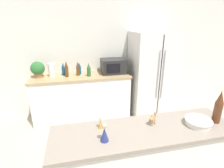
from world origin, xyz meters
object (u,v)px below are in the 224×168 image
object	(u,v)px
back_bottle_3	(89,70)
back_bottle_2	(63,69)
back_bottle_0	(79,68)
camel_figurine	(153,118)
back_bottle_4	(78,69)
potted_plant	(38,69)
wise_man_figurine_blue	(104,133)
wine_bottle	(218,107)
fruit_bowl	(198,122)
refrigerator	(152,74)
microwave	(113,66)
back_bottle_1	(66,69)
wise_man_figurine_crimson	(100,123)
paper_towel_roll	(52,70)

from	to	relation	value
back_bottle_3	back_bottle_2	bearing A→B (deg)	159.19
back_bottle_0	camel_figurine	world-z (taller)	back_bottle_0
back_bottle_4	potted_plant	bearing A→B (deg)	177.21
back_bottle_3	wise_man_figurine_blue	distance (m)	1.98
potted_plant	camel_figurine	world-z (taller)	potted_plant
wine_bottle	fruit_bowl	xyz separation A→B (m)	(-0.20, -0.01, -0.13)
back_bottle_0	back_bottle_3	size ratio (longest dim) A/B	0.94
refrigerator	fruit_bowl	distance (m)	2.02
microwave	back_bottle_1	distance (m)	0.91
refrigerator	back_bottle_4	world-z (taller)	refrigerator
refrigerator	back_bottle_3	xyz separation A→B (m)	(-1.30, -0.02, 0.17)
wine_bottle	fruit_bowl	distance (m)	0.24
refrigerator	back_bottle_0	xyz separation A→B (m)	(-1.47, 0.16, 0.16)
fruit_bowl	back_bottle_2	bearing A→B (deg)	121.96
back_bottle_4	wise_man_figurine_blue	xyz separation A→B (m)	(0.13, -2.07, -0.02)
microwave	wine_bottle	distance (m)	2.13
back_bottle_1	back_bottle_3	world-z (taller)	back_bottle_1
wine_bottle	camel_figurine	bearing A→B (deg)	171.25
wine_bottle	wise_man_figurine_blue	xyz separation A→B (m)	(-1.12, -0.04, -0.09)
back_bottle_3	wise_man_figurine_crimson	size ratio (longest dim) A/B	2.20
back_bottle_1	wine_bottle	distance (m)	2.47
fruit_bowl	wise_man_figurine_blue	size ratio (longest dim) A/B	1.49
refrigerator	back_bottle_2	distance (m)	1.78
refrigerator	back_bottle_1	distance (m)	1.71
wine_bottle	wise_man_figurine_crimson	xyz separation A→B (m)	(-1.13, 0.15, -0.11)
camel_figurine	wise_man_figurine_crimson	size ratio (longest dim) A/B	1.07
fruit_bowl	back_bottle_1	bearing A→B (deg)	122.29
refrigerator	wine_bottle	bearing A→B (deg)	-96.96
paper_towel_roll	back_bottle_0	xyz separation A→B (m)	(0.50, 0.07, -0.01)
back_bottle_4	wise_man_figurine_blue	distance (m)	2.08
back_bottle_1	fruit_bowl	xyz separation A→B (m)	(1.26, -1.99, -0.07)
back_bottle_3	camel_figurine	size ratio (longest dim) A/B	2.06
back_bottle_3	wise_man_figurine_blue	bearing A→B (deg)	-91.83
back_bottle_4	microwave	bearing A→B (deg)	1.70
fruit_bowl	wise_man_figurine_blue	world-z (taller)	wise_man_figurine_blue
fruit_bowl	wise_man_figurine_crimson	distance (m)	0.93
microwave	wise_man_figurine_crimson	distance (m)	1.99
refrigerator	wine_bottle	size ratio (longest dim) A/B	5.01
back_bottle_1	wise_man_figurine_blue	bearing A→B (deg)	-80.49
back_bottle_1	wise_man_figurine_blue	xyz separation A→B (m)	(0.34, -2.03, -0.04)
paper_towel_roll	camel_figurine	size ratio (longest dim) A/B	2.06
microwave	fruit_bowl	size ratio (longest dim) A/B	1.91
paper_towel_roll	back_bottle_0	world-z (taller)	paper_towel_roll
back_bottle_4	refrigerator	bearing A→B (deg)	-2.70
back_bottle_2	fruit_bowl	xyz separation A→B (m)	(1.32, -2.12, -0.04)
back_bottle_3	wise_man_figurine_crimson	distance (m)	1.79
back_bottle_4	back_bottle_0	bearing A→B (deg)	72.74
back_bottle_4	back_bottle_3	bearing A→B (deg)	-25.30
microwave	wise_man_figurine_blue	bearing A→B (deg)	-105.09
potted_plant	back_bottle_0	xyz separation A→B (m)	(0.75, 0.06, -0.04)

